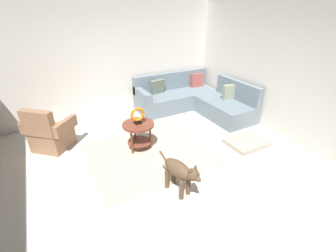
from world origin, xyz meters
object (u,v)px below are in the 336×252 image
object	(u,v)px
side_table	(139,129)
torus_sculpture	(138,115)
sectional_couch	(194,100)
dog	(180,172)
dog_bed_mat	(247,142)
armchair	(50,134)

from	to	relation	value
side_table	torus_sculpture	distance (m)	0.29
sectional_couch	torus_sculpture	bearing A→B (deg)	-152.02
side_table	dog	xyz separation A→B (m)	(0.06, -1.40, -0.04)
dog_bed_mat	torus_sculpture	bearing A→B (deg)	155.69
armchair	dog_bed_mat	world-z (taller)	armchair
armchair	side_table	size ratio (longest dim) A/B	1.66
sectional_couch	dog	world-z (taller)	sectional_couch
dog	torus_sculpture	bearing A→B (deg)	-100.41
armchair	side_table	bearing A→B (deg)	13.34
dog_bed_mat	armchair	bearing A→B (deg)	153.72
sectional_couch	side_table	size ratio (longest dim) A/B	3.75
sectional_couch	dog	size ratio (longest dim) A/B	2.69
torus_sculpture	sectional_couch	bearing A→B (deg)	27.98
sectional_couch	torus_sculpture	world-z (taller)	sectional_couch
armchair	torus_sculpture	distance (m)	1.74
side_table	dog	world-z (taller)	dog
sectional_couch	dog	bearing A→B (deg)	-127.99
dog_bed_mat	sectional_couch	bearing A→B (deg)	89.64
sectional_couch	side_table	world-z (taller)	sectional_couch
sectional_couch	dog_bed_mat	distance (m)	1.95
sectional_couch	dog_bed_mat	xyz separation A→B (m)	(-0.01, -1.93, -0.25)
sectional_couch	armchair	world-z (taller)	same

